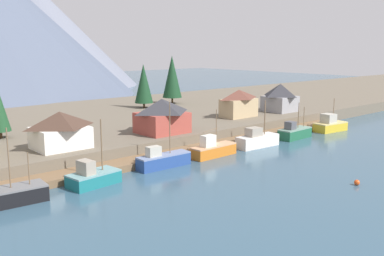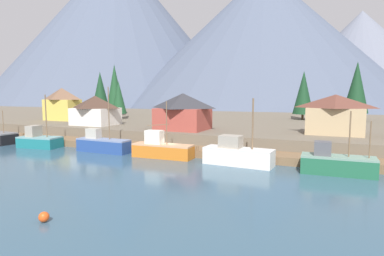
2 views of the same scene
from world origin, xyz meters
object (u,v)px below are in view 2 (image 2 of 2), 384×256
Objects in this scene: fishing_boat_orange at (162,149)px; house_yellow at (62,104)px; conifer_mid_right at (357,87)px; house_tan at (335,114)px; house_red at (183,111)px; fishing_boat_blue at (103,144)px; conifer_near_right at (119,97)px; channel_buoy at (44,217)px; conifer_mid_left at (303,93)px; house_white at (96,110)px; fishing_boat_teal at (39,140)px; fishing_boat_green at (337,163)px; conifer_near_left at (100,89)px; conifer_back_left at (115,86)px; fishing_boat_white at (237,154)px.

fishing_boat_orange is 1.09× the size of house_yellow.
conifer_mid_right reaches higher than house_yellow.
house_red is at bearing -172.21° from house_tan.
conifer_mid_right is at bearing 51.17° from fishing_boat_blue.
conifer_near_right is at bearing -161.40° from conifer_mid_right.
house_tan reaches higher than fishing_boat_orange.
channel_buoy is at bearing -83.10° from fishing_boat_orange.
conifer_mid_left is (15.74, 27.70, 2.87)m from house_red.
house_red is (18.06, -0.50, 0.25)m from house_white.
house_red is (30.99, -5.37, -0.51)m from house_yellow.
fishing_boat_teal is at bearing -55.04° from house_yellow.
fishing_boat_green is at bearing -28.10° from conifer_near_right.
fishing_boat_teal reaches higher than channel_buoy.
house_tan is 40.62m from house_white.
house_red is 0.65× the size of conifer_mid_right.
fishing_boat_orange is 11.52m from house_red.
conifer_near_left is (-21.21, 27.60, 3.95)m from house_white.
fishing_boat_blue is (11.56, 0.80, 0.03)m from fishing_boat_teal.
conifer_mid_left reaches higher than house_red.
fishing_boat_blue reaches higher than house_red.
fishing_boat_blue is 1.25× the size of house_yellow.
house_tan is 0.62× the size of conifer_back_left.
conifer_near_right reaches higher than house_yellow.
channel_buoy is at bearing -53.81° from conifer_near_left.
conifer_back_left reaches higher than house_yellow.
conifer_mid_right reaches higher than house_tan.
conifer_near_left reaches higher than fishing_boat_white.
house_tan is at bearing 31.70° from fishing_boat_orange.
fishing_boat_orange is at bearing -43.17° from conifer_near_left.
fishing_boat_white is 0.68× the size of conifer_mid_right.
conifer_back_left is at bearing 132.37° from fishing_boat_orange.
house_tan is 56.36m from conifer_back_left.
fishing_boat_orange is at bearing 0.67° from fishing_boat_blue.
house_yellow is 11.94m from conifer_near_right.
channel_buoy is (23.32, -33.28, -4.89)m from house_white.
conifer_near_right is (-4.22, 12.94, 2.05)m from house_white.
conifer_near_left is at bearing 130.66° from fishing_boat_blue.
house_tan reaches higher than house_white.
fishing_boat_blue is 50.32m from conifer_near_left.
fishing_boat_white is 17.71m from house_tan.
fishing_boat_orange is 1.01× the size of house_tan.
conifer_near_right is at bearing -40.79° from conifer_near_left.
conifer_back_left is at bearing -173.70° from conifer_mid_left.
fishing_boat_blue is 1.12× the size of fishing_boat_white.
fishing_boat_teal is 0.63× the size of conifer_back_left.
conifer_near_right is at bearing 42.80° from house_yellow.
conifer_near_left reaches higher than house_yellow.
channel_buoy is at bearing -115.66° from house_tan.
house_white is at bearing 134.58° from fishing_boat_blue.
house_yellow is 0.57× the size of conifer_back_left.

